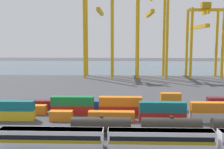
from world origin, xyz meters
TOP-DOWN VIEW (x-y plane):
  - ground_plane at (0.00, 40.00)m, footprint 420.00×420.00m
  - harbour_water at (0.00, 147.96)m, footprint 400.00×110.00m
  - passenger_train at (4.23, -18.88)m, footprint 63.43×3.14m
  - freight_tank_row at (15.33, -11.17)m, footprint 59.66×3.05m
  - shipping_container_0 at (-32.58, 0.01)m, footprint 12.10×2.44m
  - shipping_container_1 at (-32.58, 0.01)m, footprint 12.10×2.44m
  - shipping_container_2 at (-19.30, 0.01)m, footprint 6.04×2.44m
  - shipping_container_3 at (-6.03, 0.01)m, footprint 12.10×2.44m
  - shipping_container_4 at (7.25, 0.01)m, footprint 12.10×2.44m
  - shipping_container_5 at (7.25, 0.01)m, footprint 12.10×2.44m
  - shipping_container_6 at (20.53, 0.01)m, footprint 12.10×2.44m
  - shipping_container_7 at (20.53, 0.01)m, footprint 12.10×2.44m
  - shipping_container_9 at (-31.04, 6.19)m, footprint 12.10×2.44m
  - shipping_container_10 at (-17.36, 6.19)m, footprint 12.10×2.44m
  - shipping_container_11 at (-17.36, 6.19)m, footprint 12.10×2.44m
  - shipping_container_12 at (-3.69, 6.19)m, footprint 12.10×2.44m
  - shipping_container_13 at (-3.69, 6.19)m, footprint 12.10×2.44m
  - shipping_container_14 at (9.99, 6.19)m, footprint 6.04×2.44m
  - shipping_container_15 at (23.66, 6.19)m, footprint 6.04×2.44m
  - shipping_container_16 at (23.66, 6.19)m, footprint 6.04×2.44m
  - shipping_container_19 at (-29.00, 12.37)m, footprint 12.10×2.44m
  - shipping_container_20 at (-15.50, 12.37)m, footprint 12.10×2.44m
  - shipping_container_21 at (-2.00, 12.37)m, footprint 12.10×2.44m
  - shipping_container_22 at (11.50, 12.37)m, footprint 6.04×2.44m
  - shipping_container_23 at (11.50, 12.37)m, footprint 6.04×2.44m
  - gantry_crane_west at (-16.29, 89.70)m, footprint 16.71×33.17m
  - gantry_crane_central at (13.23, 89.95)m, footprint 17.31×35.44m
  - gantry_crane_east at (42.75, 90.93)m, footprint 18.53×38.81m

SIDE VIEW (x-z plane):
  - ground_plane at x=0.00m, z-range 0.00..0.00m
  - harbour_water at x=0.00m, z-range 0.00..0.01m
  - shipping_container_0 at x=-32.58m, z-range 0.00..2.60m
  - shipping_container_2 at x=-19.30m, z-range 0.00..2.60m
  - shipping_container_3 at x=-6.03m, z-range 0.00..2.60m
  - shipping_container_4 at x=7.25m, z-range 0.00..2.60m
  - shipping_container_6 at x=20.53m, z-range 0.00..2.60m
  - shipping_container_9 at x=-31.04m, z-range 0.00..2.60m
  - shipping_container_10 at x=-17.36m, z-range 0.00..2.60m
  - shipping_container_12 at x=-3.69m, z-range 0.00..2.60m
  - shipping_container_14 at x=9.99m, z-range 0.00..2.60m
  - shipping_container_15 at x=23.66m, z-range 0.00..2.60m
  - shipping_container_19 at x=-29.00m, z-range 0.00..2.60m
  - shipping_container_20 at x=-15.50m, z-range 0.00..2.60m
  - shipping_container_21 at x=-2.00m, z-range 0.00..2.60m
  - shipping_container_22 at x=11.50m, z-range 0.00..2.60m
  - passenger_train at x=4.23m, z-range 0.19..4.09m
  - freight_tank_row at x=15.33m, z-range -0.10..4.41m
  - shipping_container_1 at x=-32.58m, z-range 2.60..5.20m
  - shipping_container_5 at x=7.25m, z-range 2.60..5.20m
  - shipping_container_7 at x=20.53m, z-range 2.60..5.20m
  - shipping_container_11 at x=-17.36m, z-range 2.60..5.20m
  - shipping_container_13 at x=-3.69m, z-range 2.60..5.20m
  - shipping_container_16 at x=23.66m, z-range 2.60..5.20m
  - shipping_container_23 at x=11.50m, z-range 2.60..5.20m
  - gantry_crane_east at x=42.75m, z-range 4.52..45.90m
  - gantry_crane_central at x=13.23m, z-range 5.22..54.78m
  - gantry_crane_west at x=-16.29m, z-range 5.12..56.25m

